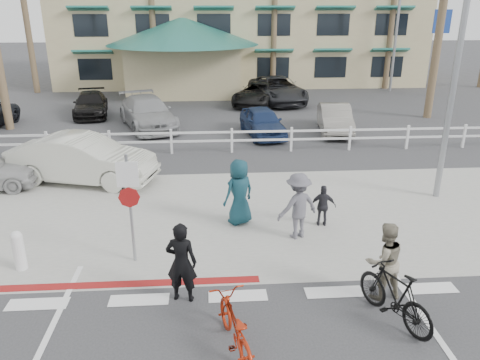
{
  "coord_description": "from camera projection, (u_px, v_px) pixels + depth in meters",
  "views": [
    {
      "loc": [
        -0.51,
        -7.49,
        5.61
      ],
      "look_at": [
        0.24,
        3.38,
        1.5
      ],
      "focal_mm": 35.0,
      "sensor_mm": 36.0,
      "label": 1
    }
  ],
  "objects": [
    {
      "name": "ground",
      "position": [
        240.0,
        315.0,
        9.0
      ],
      "size": [
        140.0,
        140.0,
        0.0
      ],
      "primitive_type": "plane",
      "color": "#333335"
    },
    {
      "name": "sidewalk_plaza",
      "position": [
        229.0,
        216.0,
        13.2
      ],
      "size": [
        22.0,
        7.0,
        0.01
      ],
      "primitive_type": "cube",
      "color": "gray",
      "rests_on": "ground"
    },
    {
      "name": "cross_street",
      "position": [
        224.0,
        169.0,
        16.94
      ],
      "size": [
        40.0,
        5.0,
        0.01
      ],
      "primitive_type": "cube",
      "color": "#333335",
      "rests_on": "ground"
    },
    {
      "name": "parking_lot",
      "position": [
        218.0,
        112.0,
        25.8
      ],
      "size": [
        50.0,
        16.0,
        0.01
      ],
      "primitive_type": "cube",
      "color": "#333335",
      "rests_on": "ground"
    },
    {
      "name": "curb_red",
      "position": [
        95.0,
        285.0,
        9.93
      ],
      "size": [
        7.0,
        0.25,
        0.02
      ],
      "primitive_type": "cube",
      "color": "maroon",
      "rests_on": "ground"
    },
    {
      "name": "rail_fence",
      "position": [
        234.0,
        140.0,
        18.66
      ],
      "size": [
        29.4,
        0.16,
        1.0
      ],
      "primitive_type": null,
      "color": "silver",
      "rests_on": "ground"
    },
    {
      "name": "building",
      "position": [
        238.0,
        3.0,
        36.07
      ],
      "size": [
        28.0,
        16.0,
        11.3
      ],
      "primitive_type": null,
      "color": "#C3B385",
      "rests_on": "ground"
    },
    {
      "name": "sign_post",
      "position": [
        130.0,
        204.0,
        10.4
      ],
      "size": [
        0.5,
        0.1,
        2.9
      ],
      "primitive_type": null,
      "color": "gray",
      "rests_on": "ground"
    },
    {
      "name": "bollard_0",
      "position": [
        19.0,
        250.0,
        10.39
      ],
      "size": [
        0.26,
        0.26,
        0.95
      ],
      "primitive_type": null,
      "color": "silver",
      "rests_on": "ground"
    },
    {
      "name": "streetlight_0",
      "position": [
        460.0,
        47.0,
        12.97
      ],
      "size": [
        0.6,
        2.0,
        9.0
      ],
      "primitive_type": null,
      "color": "gray",
      "rests_on": "ground"
    },
    {
      "name": "streetlight_1",
      "position": [
        398.0,
        18.0,
        30.5
      ],
      "size": [
        0.6,
        2.0,
        9.5
      ],
      "primitive_type": null,
      "color": "gray",
      "rests_on": "ground"
    },
    {
      "name": "info_sign",
      "position": [
        437.0,
        51.0,
        29.45
      ],
      "size": [
        1.2,
        0.16,
        5.6
      ],
      "primitive_type": null,
      "color": "navy",
      "rests_on": "ground"
    },
    {
      "name": "bike_red",
      "position": [
        235.0,
        327.0,
        7.94
      ],
      "size": [
        1.04,
        1.9,
        0.95
      ],
      "primitive_type": "imported",
      "rotation": [
        0.0,
        0.0,
        3.38
      ],
      "color": "#971F0A",
      "rests_on": "ground"
    },
    {
      "name": "rider_red",
      "position": [
        181.0,
        262.0,
        9.19
      ],
      "size": [
        0.69,
        0.52,
        1.7
      ],
      "primitive_type": "imported",
      "rotation": [
        0.0,
        0.0,
        2.95
      ],
      "color": "black",
      "rests_on": "ground"
    },
    {
      "name": "bike_black",
      "position": [
        395.0,
        295.0,
        8.65
      ],
      "size": [
        1.22,
        1.91,
        1.12
      ],
      "primitive_type": "imported",
      "rotation": [
        0.0,
        0.0,
        3.55
      ],
      "color": "black",
      "rests_on": "ground"
    },
    {
      "name": "rider_black",
      "position": [
        384.0,
        261.0,
        9.28
      ],
      "size": [
        0.9,
        0.76,
        1.65
      ],
      "primitive_type": "imported",
      "rotation": [
        0.0,
        0.0,
        3.33
      ],
      "color": "gray",
      "rests_on": "ground"
    },
    {
      "name": "pedestrian_a",
      "position": [
        298.0,
        206.0,
        11.72
      ],
      "size": [
        1.28,
        1.02,
        1.73
      ],
      "primitive_type": "imported",
      "rotation": [
        0.0,
        0.0,
        3.54
      ],
      "color": "#55535D",
      "rests_on": "ground"
    },
    {
      "name": "pedestrian_child",
      "position": [
        323.0,
        206.0,
        12.44
      ],
      "size": [
        0.71,
        0.39,
        1.15
      ],
      "primitive_type": "imported",
      "rotation": [
        0.0,
        0.0,
        2.98
      ],
      "color": "#26252B",
      "rests_on": "ground"
    },
    {
      "name": "pedestrian_b",
      "position": [
        239.0,
        192.0,
        12.47
      ],
      "size": [
        1.06,
        0.96,
        1.81
      ],
      "primitive_type": "imported",
      "rotation": [
        0.0,
        0.0,
        3.7
      ],
      "color": "#10343F",
      "rests_on": "ground"
    },
    {
      "name": "car_white_sedan",
      "position": [
        83.0,
        159.0,
        15.47
      ],
      "size": [
        5.07,
        2.87,
        1.58
      ],
      "primitive_type": "imported",
      "rotation": [
        0.0,
        0.0,
        1.31
      ],
      "color": "beige",
      "rests_on": "ground"
    },
    {
      "name": "lot_car_1",
      "position": [
        148.0,
        113.0,
        22.36
      ],
      "size": [
        3.64,
        5.45,
        1.47
      ],
      "primitive_type": "imported",
      "rotation": [
        0.0,
        0.0,
        0.35
      ],
      "color": "gray",
      "rests_on": "ground"
    },
    {
      "name": "lot_car_2",
      "position": [
        262.0,
        122.0,
        21.04
      ],
      "size": [
        2.08,
        3.93,
        1.28
      ],
      "primitive_type": "imported",
      "rotation": [
        0.0,
        0.0,
        0.16
      ],
      "color": "navy",
      "rests_on": "ground"
    },
    {
      "name": "lot_car_3",
      "position": [
        335.0,
        119.0,
        21.56
      ],
      "size": [
        1.88,
        4.03,
        1.28
      ],
      "primitive_type": "imported",
      "rotation": [
        0.0,
        0.0,
        -0.14
      ],
      "color": "gray",
      "rests_on": "ground"
    },
    {
      "name": "lot_car_4",
      "position": [
        91.0,
        104.0,
        24.88
      ],
      "size": [
        2.38,
        4.38,
        1.2
      ],
      "primitive_type": "imported",
      "rotation": [
        0.0,
        0.0,
        0.17
      ],
      "color": "black",
      "rests_on": "ground"
    },
    {
      "name": "lot_car_5",
      "position": [
        259.0,
        94.0,
        27.48
      ],
      "size": [
        3.92,
        5.17,
        1.3
      ],
      "primitive_type": "imported",
      "rotation": [
        0.0,
        0.0,
        -0.43
      ],
      "color": "black",
      "rests_on": "ground"
    },
    {
      "name": "lot_car_6",
      "position": [
        277.0,
        90.0,
        28.15
      ],
      "size": [
        3.34,
        5.83,
        1.53
      ],
      "primitive_type": "imported",
      "rotation": [
        0.0,
        0.0,
        0.15
      ],
      "color": "black",
      "rests_on": "ground"
    }
  ]
}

